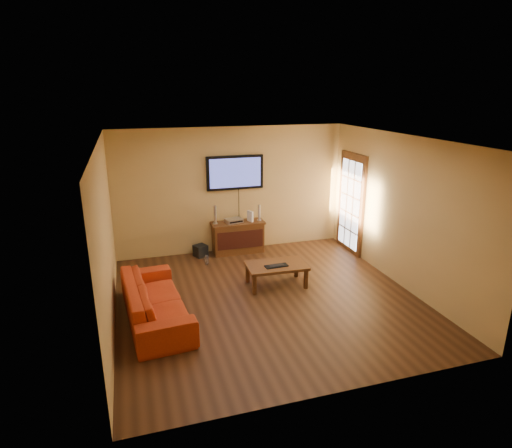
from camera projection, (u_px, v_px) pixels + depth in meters
name	position (u px, v px, depth m)	size (l,w,h in m)	color
ground_plane	(268.00, 299.00, 7.34)	(5.00, 5.00, 0.00)	#351E0E
room_walls	(257.00, 195.00, 7.40)	(5.00, 5.00, 5.00)	tan
french_door	(351.00, 204.00, 9.25)	(0.07, 1.02, 2.22)	#45250F
media_console	(238.00, 237.00, 9.32)	(1.15, 0.44, 0.69)	#45250F
television	(235.00, 173.00, 9.07)	(1.23, 0.08, 0.73)	black
coffee_table	(276.00, 267.00, 7.74)	(1.10, 0.69, 0.41)	#45250F
sofa	(155.00, 294.00, 6.58)	(2.15, 0.63, 0.84)	#B63414
speaker_left	(215.00, 215.00, 9.07)	(0.11, 0.11, 0.40)	silver
speaker_right	(259.00, 213.00, 9.29)	(0.10, 0.10, 0.35)	silver
av_receiver	(234.00, 220.00, 9.20)	(0.35, 0.25, 0.08)	silver
game_console	(250.00, 216.00, 9.24)	(0.05, 0.17, 0.23)	white
subwoofer	(201.00, 251.00, 9.16)	(0.25, 0.25, 0.25)	black
bottle	(207.00, 260.00, 8.74)	(0.07, 0.07, 0.21)	white
keyboard	(276.00, 266.00, 7.64)	(0.42, 0.18, 0.03)	black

